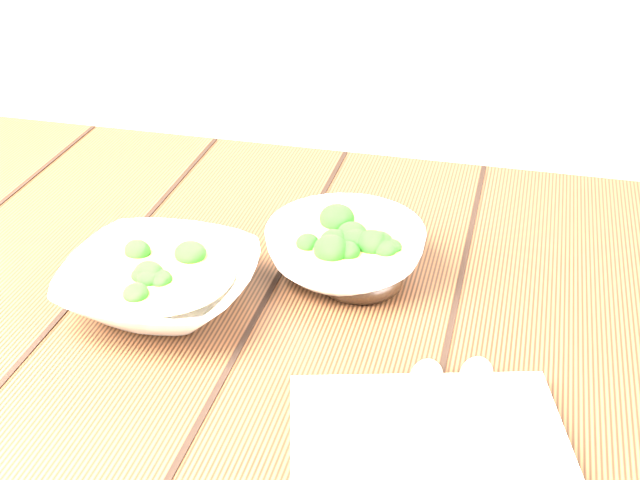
% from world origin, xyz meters
% --- Properties ---
extents(table, '(1.20, 0.80, 0.75)m').
position_xyz_m(table, '(0.00, 0.00, 0.63)').
color(table, '#371D0F').
rests_on(table, ground).
extents(soup_bowl_front, '(0.20, 0.20, 0.06)m').
position_xyz_m(soup_bowl_front, '(-0.13, -0.03, 0.78)').
color(soup_bowl_front, white).
rests_on(soup_bowl_front, table).
extents(soup_bowl_back, '(0.19, 0.19, 0.06)m').
position_xyz_m(soup_bowl_back, '(0.05, 0.07, 0.78)').
color(soup_bowl_back, white).
rests_on(soup_bowl_back, table).
extents(trivet, '(0.13, 0.13, 0.02)m').
position_xyz_m(trivet, '(0.07, 0.05, 0.76)').
color(trivet, black).
rests_on(trivet, table).
extents(napkin, '(0.28, 0.25, 0.01)m').
position_xyz_m(napkin, '(0.18, -0.20, 0.76)').
color(napkin, beige).
rests_on(napkin, table).
extents(spoon_left, '(0.03, 0.19, 0.01)m').
position_xyz_m(spoon_left, '(0.17, -0.15, 0.77)').
color(spoon_left, '#A4A091').
rests_on(spoon_left, napkin).
extents(spoon_right, '(0.03, 0.19, 0.01)m').
position_xyz_m(spoon_right, '(0.21, -0.13, 0.77)').
color(spoon_right, '#A4A091').
rests_on(spoon_right, napkin).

